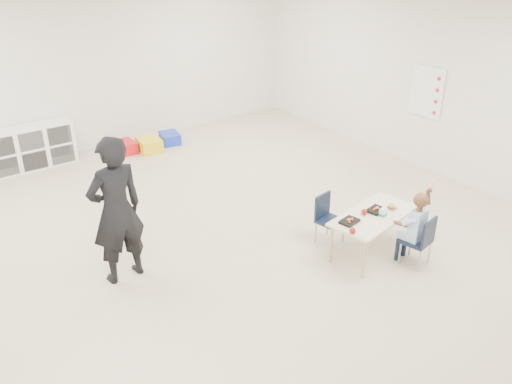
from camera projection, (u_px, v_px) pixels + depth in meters
room at (239, 151)px, 5.86m from camera, size 9.00×9.02×2.80m
table at (372, 233)px, 6.52m from camera, size 1.23×0.77×0.52m
chair_near at (416, 240)px, 6.29m from camera, size 0.35×0.34×0.63m
chair_far at (330, 220)px, 6.71m from camera, size 0.35×0.34×0.63m
child at (419, 227)px, 6.21m from camera, size 0.49×0.49×0.99m
lunch_tray_near at (376, 210)px, 6.47m from camera, size 0.25×0.20×0.03m
lunch_tray_far at (349, 221)px, 6.23m from camera, size 0.25×0.20×0.03m
milk_carton at (383, 212)px, 6.35m from camera, size 0.08×0.08×0.10m
bread_roll at (392, 206)px, 6.53m from camera, size 0.09×0.09×0.07m
apple_near at (364, 212)px, 6.39m from camera, size 0.07×0.07×0.07m
apple_far at (353, 231)px, 6.00m from camera, size 0.07×0.07×0.07m
cubby_shelf at (30, 147)px, 8.79m from camera, size 1.40×0.40×0.70m
rules_poster at (427, 92)px, 8.47m from camera, size 0.02×0.60×0.80m
adult at (116, 211)px, 5.81m from camera, size 0.65×0.45×1.70m
bin_red at (125, 147)px, 9.47m from camera, size 0.32×0.41×0.20m
bin_yellow at (149, 145)px, 9.53m from camera, size 0.42×0.51×0.23m
bin_blue at (170, 138)px, 9.87m from camera, size 0.39×0.46×0.20m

